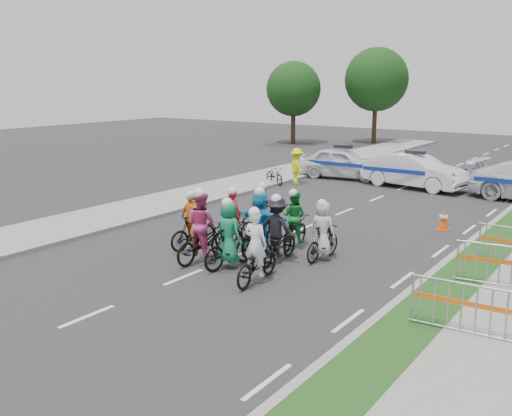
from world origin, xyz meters
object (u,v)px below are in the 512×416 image
Objects in this scene: rider_2 at (202,234)px; barrier_1 at (499,268)px; rider_0 at (256,258)px; police_car_1 at (414,171)px; parked_bike at (275,175)px; rider_3 at (193,226)px; rider_9 at (263,217)px; rider_4 at (277,236)px; rider_7 at (323,236)px; rider_8 at (294,225)px; barrier_0 at (461,310)px; tree_3 at (376,80)px; rider_6 at (234,225)px; cone_0 at (444,220)px; tree_0 at (294,89)px; marshal_hiviz at (297,166)px; police_car_0 at (343,163)px; rider_5 at (261,226)px; rider_1 at (229,241)px.

rider_2 is 1.03× the size of barrier_1.
rider_0 reaches higher than police_car_1.
barrier_1 is at bearing -96.87° from parked_bike.
police_car_1 reaches higher than barrier_1.
rider_9 reaches higher than rider_3.
rider_4 is at bearing -167.15° from police_car_1.
rider_7 is at bearing -111.16° from parked_bike.
rider_9 reaches higher than rider_8.
barrier_0 is 0.27× the size of tree_3.
rider_9 is 0.25× the size of tree_3.
rider_9 reaches higher than rider_6.
rider_4 reaches higher than cone_0.
parked_bike is (-4.94, 11.09, -0.34)m from rider_2.
barrier_1 is (6.32, -11.64, -0.23)m from police_car_1.
cone_0 is at bearing -47.53° from tree_0.
police_car_1 is 7.67m from cone_0.
rider_8 reaches higher than barrier_0.
rider_8 reaches higher than barrier_1.
rider_4 is at bearing 142.33° from rider_9.
rider_0 is 33.27m from tree_3.
police_car_1 is at bearing -41.52° from tree_0.
tree_3 is at bearing 118.96° from barrier_1.
rider_2 is at bearing 103.11° from rider_6.
rider_8 reaches higher than parked_bike.
parked_bike is (-3.95, 10.35, -0.26)m from rider_3.
barrier_1 is at bearing 176.42° from marshal_hiviz.
parked_bike is 20.42m from tree_3.
rider_6 is 0.39× the size of police_car_0.
tree_0 is (-17.89, 19.54, 3.85)m from cone_0.
marshal_hiviz is at bearing -76.81° from tree_3.
tree_3 is at bearing -66.21° from rider_3.
rider_6 reaches higher than rider_7.
rider_2 is 0.46× the size of police_car_0.
rider_8 is 28.48m from tree_0.
rider_5 is 6.29m from barrier_1.
rider_5 is 1.34m from rider_6.
rider_5 is (1.95, 0.70, 0.15)m from rider_3.
rider_9 reaches higher than marshal_hiviz.
police_car_0 is 0.71× the size of tree_0.
rider_6 is at bearing -176.43° from police_car_0.
rider_1 is 2.73× the size of cone_0.
rider_7 reaches higher than barrier_0.
cone_0 is (3.51, -6.81, -0.45)m from police_car_1.
rider_6 reaches higher than barrier_0.
rider_0 is 1.22× the size of parked_bike.
cone_0 is at bearing -61.30° from tree_3.
rider_8 is at bearing -24.25° from rider_7.
cone_0 is at bearing -143.82° from police_car_1.
barrier_0 is at bearing 179.16° from rider_3.
police_car_1 is (-0.88, 12.86, 0.05)m from rider_4.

